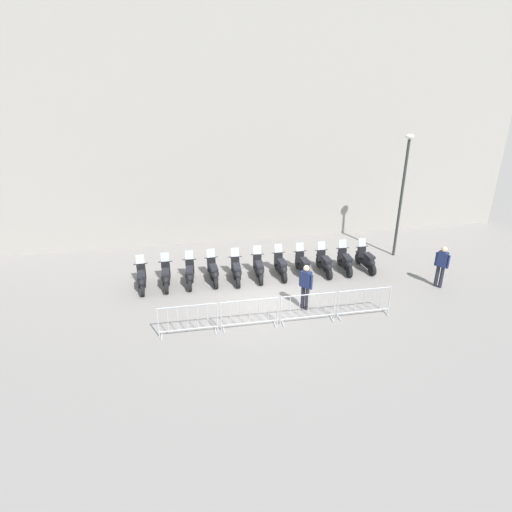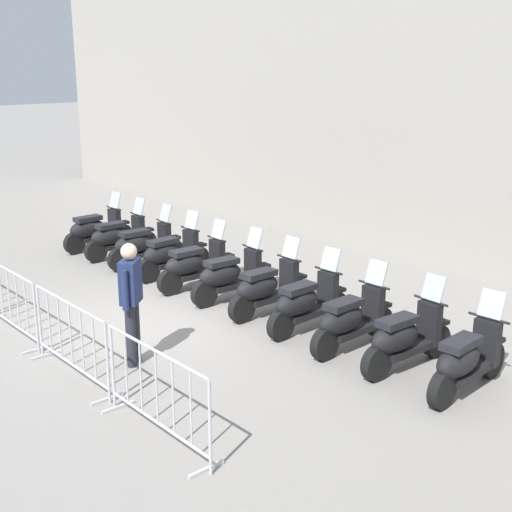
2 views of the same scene
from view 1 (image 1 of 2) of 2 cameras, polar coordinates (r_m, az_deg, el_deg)
name	(u,v)px [view 1 (image 1 of 2)]	position (r m, az deg, el deg)	size (l,w,h in m)	color
ground_plane	(268,300)	(16.33, 1.62, -5.81)	(120.00, 120.00, 0.00)	gray
building_facade	(236,93)	(21.58, -2.62, 20.75)	(28.00, 2.40, 13.86)	#9E998E
motorcycle_0	(142,279)	(17.43, -14.88, -2.96)	(0.56, 1.73, 1.24)	black
motorcycle_1	(166,277)	(17.40, -11.82, -2.70)	(0.60, 1.72, 1.24)	black
motorcycle_2	(190,274)	(17.42, -8.75, -2.42)	(0.67, 1.72, 1.24)	black
motorcycle_3	(213,272)	(17.48, -5.65, -2.14)	(0.56, 1.73, 1.24)	black
motorcycle_4	(237,271)	(17.48, -2.58, -2.04)	(0.64, 1.72, 1.24)	black
motorcycle_5	(259,269)	(17.68, 0.39, -1.70)	(0.66, 1.72, 1.24)	black
motorcycle_6	(281,267)	(17.89, 3.35, -1.44)	(0.60, 1.72, 1.24)	black
motorcycle_7	(303,265)	(18.09, 6.27, -1.24)	(0.57, 1.73, 1.24)	black
motorcycle_8	(325,264)	(18.35, 9.11, -1.04)	(0.58, 1.73, 1.24)	black
motorcycle_9	(346,262)	(18.69, 11.77, -0.77)	(0.66, 1.72, 1.24)	black
motorcycle_10	(367,260)	(19.05, 14.43, -0.55)	(0.56, 1.73, 1.24)	black
barrier_segment_0	(188,320)	(14.30, -9.00, -8.37)	(1.93, 0.67, 1.07)	#B2B5B7
barrier_segment_1	(249,314)	(14.45, -0.88, -7.68)	(1.93, 0.67, 1.07)	#B2B5B7
barrier_segment_2	(308,308)	(14.87, 6.89, -6.87)	(1.93, 0.67, 1.07)	#B2B5B7
barrier_segment_3	(364,303)	(15.56, 14.08, -6.01)	(1.93, 0.67, 1.07)	#B2B5B7
street_lamp	(403,185)	(20.08, 18.87, 8.90)	(0.36, 0.36, 5.49)	#2D332D
officer_near_row_end	(441,264)	(18.33, 23.33, -1.02)	(0.38, 0.48, 1.73)	#23232D
officer_mid_plaza	(306,285)	(15.40, 6.58, -3.78)	(0.38, 0.48, 1.73)	#23232D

